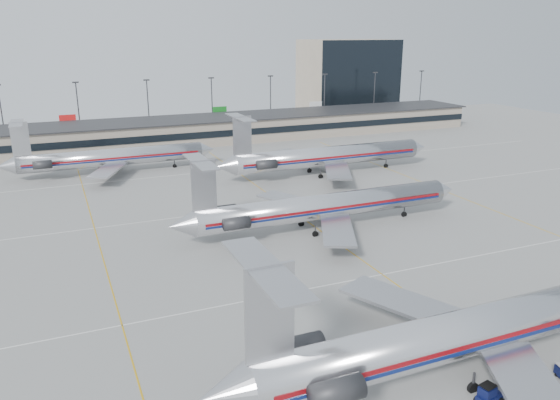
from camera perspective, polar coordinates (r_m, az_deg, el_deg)
ground at (r=59.19m, az=16.03°, el=-11.26°), size 260.00×260.00×0.00m
apron_markings at (r=66.31m, az=10.63°, el=-7.65°), size 160.00×0.15×0.02m
terminal at (r=143.93m, az=-8.94°, el=7.23°), size 162.00×17.00×6.25m
light_mast_row at (r=156.65m, az=-10.33°, el=9.96°), size 163.60×0.40×15.28m
distant_building at (r=193.92m, az=7.04°, el=12.61°), size 30.00×20.00×25.00m
jet_foreground at (r=49.52m, az=19.78°, el=-12.61°), size 49.50×29.15×12.96m
jet_second_row at (r=78.64m, az=4.27°, el=-0.68°), size 45.65×26.88×11.95m
jet_third_row at (r=109.61m, az=4.69°, el=4.58°), size 46.90×28.85×12.82m
jet_back_row at (r=115.17m, az=-17.46°, el=4.27°), size 42.27×26.00×11.56m
tug_left at (r=47.35m, az=20.94°, el=-18.49°), size 2.28×1.44×1.72m
belt_loader at (r=58.06m, az=23.79°, el=-12.05°), size 4.35×2.04×2.23m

